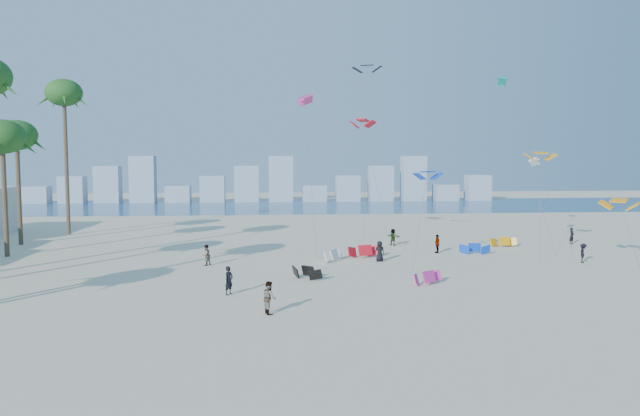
{
  "coord_description": "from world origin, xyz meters",
  "views": [
    {
      "loc": [
        -0.86,
        -29.21,
        8.43
      ],
      "look_at": [
        3.0,
        16.0,
        4.5
      ],
      "focal_mm": 33.96,
      "sensor_mm": 36.0,
      "label": 1
    }
  ],
  "objects": [
    {
      "name": "kitesurfer_mid",
      "position": [
        -0.87,
        2.64,
        0.88
      ],
      "size": [
        0.9,
        1.02,
        1.76
      ],
      "primitive_type": "imported",
      "rotation": [
        0.0,
        0.0,
        1.88
      ],
      "color": "gray",
      "rests_on": "ground"
    },
    {
      "name": "ocean",
      "position": [
        0.0,
        72.0,
        0.01
      ],
      "size": [
        220.0,
        220.0,
        0.0
      ],
      "primitive_type": "plane",
      "color": "navy",
      "rests_on": "ground"
    },
    {
      "name": "kitesurfers_far",
      "position": [
        11.84,
        20.73,
        0.8
      ],
      "size": [
        34.52,
        11.72,
        1.65
      ],
      "color": "black",
      "rests_on": "ground"
    },
    {
      "name": "kitesurfer_near",
      "position": [
        -3.3,
        7.3,
        0.87
      ],
      "size": [
        0.72,
        0.76,
        1.75
      ],
      "primitive_type": "imported",
      "rotation": [
        0.0,
        0.0,
        0.91
      ],
      "color": "black",
      "rests_on": "ground"
    },
    {
      "name": "grounded_kites",
      "position": [
        10.01,
        17.77,
        0.43
      ],
      "size": [
        21.77,
        17.09,
        0.96
      ],
      "color": "black",
      "rests_on": "ground"
    },
    {
      "name": "flying_kites",
      "position": [
        14.48,
        24.65,
        11.5
      ],
      "size": [
        26.06,
        25.61,
        18.58
      ],
      "color": "blue",
      "rests_on": "ground"
    },
    {
      "name": "distant_skyline",
      "position": [
        -1.19,
        82.0,
        3.09
      ],
      "size": [
        85.0,
        3.0,
        8.4
      ],
      "color": "#9EADBF",
      "rests_on": "ground"
    },
    {
      "name": "ground",
      "position": [
        0.0,
        0.0,
        0.0
      ],
      "size": [
        220.0,
        220.0,
        0.0
      ],
      "primitive_type": "plane",
      "color": "beige",
      "rests_on": "ground"
    }
  ]
}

